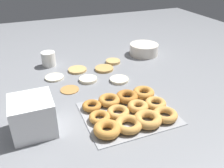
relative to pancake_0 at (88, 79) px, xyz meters
The scene contains 12 objects.
ground_plane 0.11m from the pancake_0, 42.68° to the right, with size 3.00×3.00×0.00m, color gray.
pancake_0 is the anchor object (origin of this frame).
pancake_1 0.16m from the pancake_0, 37.10° to the left, with size 0.11×0.11×0.01m, color tan.
pancake_2 0.19m from the pancake_0, 149.81° to the left, with size 0.10×0.10×0.01m, color beige.
pancake_3 0.14m from the pancake_0, 99.04° to the left, with size 0.11×0.11×0.01m, color tan.
pancake_4 0.27m from the pancake_0, 38.72° to the left, with size 0.09×0.09×0.02m, color tan.
pancake_5 0.13m from the pancake_0, 152.21° to the right, with size 0.09×0.09×0.01m, color #B27F42.
pancake_6 0.16m from the pancake_0, 22.99° to the right, with size 0.10×0.10×0.01m, color beige.
donut_tray 0.36m from the pancake_0, 78.14° to the right, with size 0.37×0.31×0.04m.
batter_bowl 0.50m from the pancake_0, 25.89° to the left, with size 0.19×0.19×0.07m.
container_stack 0.44m from the pancake_0, 134.29° to the right, with size 0.15×0.15×0.14m.
paper_cup 0.32m from the pancake_0, 120.45° to the left, with size 0.08×0.08×0.08m.
Camera 1 is at (-0.38, -1.00, 0.59)m, focal length 38.00 mm.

